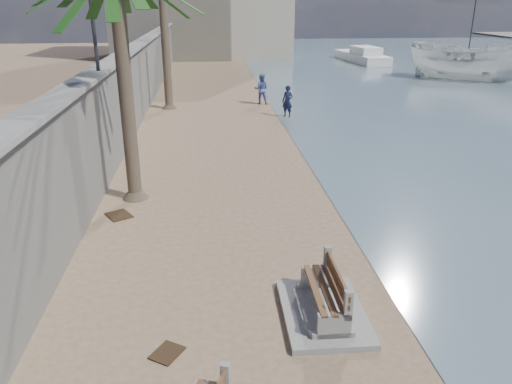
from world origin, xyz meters
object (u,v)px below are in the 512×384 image
boat_cruiser (469,59)px  yacht_far (361,58)px  sailboat_west (467,58)px  person_a (288,99)px  bench_far (324,297)px  person_b (261,88)px

boat_cruiser → yacht_far: size_ratio=0.44×
boat_cruiser → sailboat_west: bearing=10.6°
person_a → sailboat_west: sailboat_west is taller
bench_far → yacht_far: 43.56m
yacht_far → bench_far: bearing=156.4°
sailboat_west → yacht_far: bearing=173.5°
bench_far → sailboat_west: size_ratio=0.26×
person_b → boat_cruiser: boat_cruiser is taller
person_a → person_b: bearing=142.6°
bench_far → boat_cruiser: 33.71m
person_b → bench_far: bearing=96.3°
person_a → boat_cruiser: 19.22m
bench_far → person_b: bearing=87.3°
bench_far → person_a: (1.99, 17.46, 0.52)m
bench_far → sailboat_west: sailboat_west is taller
bench_far → yacht_far: bearing=72.5°
boat_cruiser → yacht_far: 13.57m
bench_far → yacht_far: size_ratio=0.26×
person_b → sailboat_west: (22.50, 19.33, -0.65)m
bench_far → person_a: size_ratio=1.23×
sailboat_west → boat_cruiser: bearing=-117.3°
person_b → yacht_far: size_ratio=0.21×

